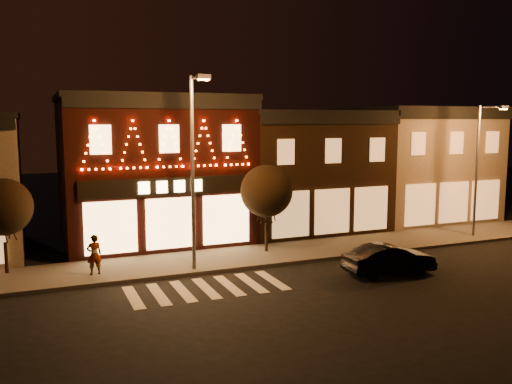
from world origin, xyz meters
TOP-DOWN VIEW (x-y plane):
  - ground at (0.00, 0.00)m, footprint 120.00×120.00m
  - sidewalk_far at (2.00, 8.00)m, footprint 44.00×4.00m
  - building_pulp at (0.00, 13.98)m, footprint 10.20×8.34m
  - building_right_a at (9.50, 13.99)m, footprint 9.20×8.28m
  - building_right_b at (18.50, 13.99)m, footprint 9.20×8.28m
  - streetlamp_mid at (0.24, 6.34)m, footprint 0.55×1.98m
  - streetlamp_right at (17.61, 7.03)m, footprint 0.53×1.75m
  - tree_left at (-7.68, 9.16)m, footprint 2.54×2.54m
  - tree_right at (4.66, 8.40)m, footprint 2.70×2.70m
  - dark_sedan at (8.26, 2.81)m, footprint 4.25×1.68m
  - pedestrian at (-4.08, 7.37)m, footprint 0.70×0.51m

SIDE VIEW (x-z plane):
  - ground at x=0.00m, z-range 0.00..0.00m
  - sidewalk_far at x=2.00m, z-range 0.00..0.15m
  - dark_sedan at x=8.26m, z-range 0.00..1.38m
  - pedestrian at x=-4.08m, z-range 0.15..1.94m
  - tree_left at x=-7.68m, z-range 1.00..5.25m
  - tree_right at x=4.66m, z-range 1.05..5.56m
  - building_right_a at x=9.50m, z-range 0.01..7.51m
  - building_right_b at x=18.50m, z-range 0.01..7.81m
  - building_pulp at x=0.00m, z-range 0.01..8.31m
  - streetlamp_right at x=17.61m, z-range 0.81..8.44m
  - streetlamp_mid at x=0.24m, z-range 0.91..9.60m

